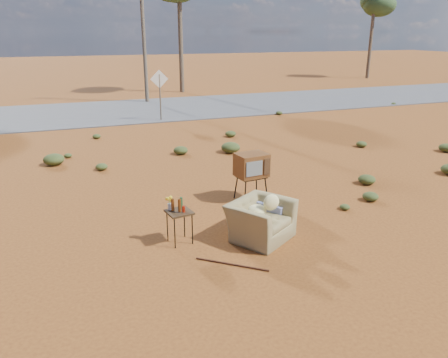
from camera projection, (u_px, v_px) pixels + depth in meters
name	position (u px, v px, depth m)	size (l,w,h in m)	color
ground	(230.00, 242.00, 8.13)	(140.00, 140.00, 0.00)	brown
highway	(117.00, 111.00, 21.40)	(140.00, 7.00, 0.04)	#565659
armchair	(263.00, 214.00, 8.24)	(1.45, 1.40, 0.98)	olive
tv_unit	(252.00, 166.00, 9.96)	(0.75, 0.63, 1.10)	black
side_table	(177.00, 210.00, 7.94)	(0.49, 0.49, 0.89)	#3D2A16
rusty_bar	(232.00, 264.00, 7.33)	(0.03, 0.03, 1.29)	#451D12
road_sign	(160.00, 86.00, 18.78)	(0.78, 0.06, 2.19)	brown
eucalyptus_right	(375.00, 2.00, 34.92)	(3.20, 3.20, 7.10)	brown
utility_pole_center	(143.00, 23.00, 22.96)	(1.40, 0.20, 8.00)	brown
scrub_patch	(141.00, 172.00, 11.71)	(17.49, 8.07, 0.33)	#414C21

